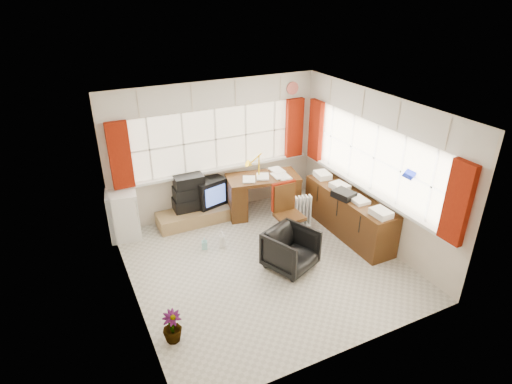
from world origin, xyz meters
The scene contains 20 objects.
ground centered at (0.00, 0.00, 0.00)m, with size 4.00×4.00×0.00m, color beige.
room_walls centered at (0.00, 0.00, 1.50)m, with size 4.00×4.00×4.00m.
window_back centered at (0.00, 1.94, 0.95)m, with size 3.70×0.12×3.60m.
window_right centered at (1.94, 0.00, 0.95)m, with size 0.12×3.70×3.60m.
curtains centered at (0.92, 0.93, 1.46)m, with size 3.83×3.83×1.15m.
overhead_cabinets centered at (0.98, 0.98, 2.25)m, with size 3.98×3.98×0.48m.
desk centered at (0.72, 1.50, 0.42)m, with size 1.43×0.89×0.80m.
desk_lamp centered at (0.66, 1.55, 1.09)m, with size 0.16×0.13×0.46m.
task_chair centered at (0.64, 0.48, 0.56)m, with size 0.44×0.47×1.05m.
office_chair centered at (0.32, -0.24, 0.32)m, with size 0.68×0.70×0.64m, color black.
radiator centered at (1.03, 0.68, 0.26)m, with size 0.46×0.26×0.65m.
credenza centered at (1.73, 0.20, 0.39)m, with size 0.50×2.00×0.85m.
file_tray centered at (1.56, 0.16, 0.81)m, with size 0.27×0.35×0.12m, color black.
tv_bench centered at (-0.55, 1.72, 0.12)m, with size 1.40×0.50×0.25m, color tan.
crt_tv centered at (-0.25, 1.88, 0.51)m, with size 0.68×0.65×0.51m.
hifi_stack centered at (-0.60, 1.86, 0.56)m, with size 0.64×0.41×0.65m.
mini_fridge centered at (-1.80, 1.80, 0.43)m, with size 0.57×0.58×0.85m.
spray_bottle_a centered at (-0.42, 0.74, 0.15)m, with size 0.12×0.12×0.30m, color white.
spray_bottle_b centered at (-0.71, 0.82, 0.10)m, with size 0.09×0.09×0.20m, color #90D7D4.
flower_vase centered at (-1.75, -0.92, 0.22)m, with size 0.24×0.24×0.43m, color black.
Camera 1 is at (-2.57, -4.91, 4.03)m, focal length 30.00 mm.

